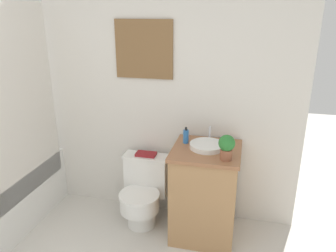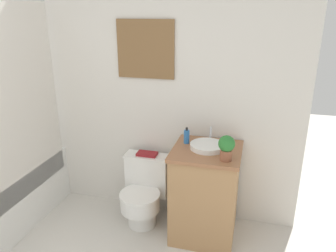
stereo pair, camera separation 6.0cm
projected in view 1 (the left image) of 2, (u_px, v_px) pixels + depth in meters
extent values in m
cube|color=silver|center=(113.00, 83.00, 3.02)|extent=(3.42, 0.05, 2.50)
cube|color=brown|center=(144.00, 49.00, 2.81)|extent=(0.51, 0.02, 0.50)
cube|color=beige|center=(144.00, 49.00, 2.80)|extent=(0.48, 0.01, 0.47)
cylinder|color=white|center=(142.00, 215.00, 3.02)|extent=(0.26, 0.26, 0.19)
cylinder|color=white|center=(139.00, 203.00, 2.92)|extent=(0.35, 0.35, 0.14)
cylinder|color=white|center=(139.00, 195.00, 2.90)|extent=(0.36, 0.36, 0.02)
cube|color=white|center=(147.00, 175.00, 3.07)|extent=(0.40, 0.16, 0.37)
cube|color=white|center=(146.00, 156.00, 3.01)|extent=(0.42, 0.17, 0.02)
cube|color=#AD7F51|center=(205.00, 194.00, 2.81)|extent=(0.53, 0.52, 0.78)
cube|color=#9E6642|center=(207.00, 151.00, 2.67)|extent=(0.56, 0.55, 0.03)
cylinder|color=white|center=(207.00, 146.00, 2.68)|extent=(0.29, 0.29, 0.04)
cylinder|color=silver|center=(210.00, 134.00, 2.82)|extent=(0.02, 0.02, 0.13)
cylinder|color=#2D6BB2|center=(186.00, 137.00, 2.77)|extent=(0.05, 0.05, 0.12)
cylinder|color=black|center=(186.00, 129.00, 2.75)|extent=(0.02, 0.02, 0.02)
cylinder|color=brown|center=(226.00, 154.00, 2.47)|extent=(0.09, 0.09, 0.08)
sphere|color=#2D7A33|center=(227.00, 143.00, 2.44)|extent=(0.13, 0.13, 0.13)
cube|color=maroon|center=(146.00, 154.00, 3.00)|extent=(0.18, 0.11, 0.02)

